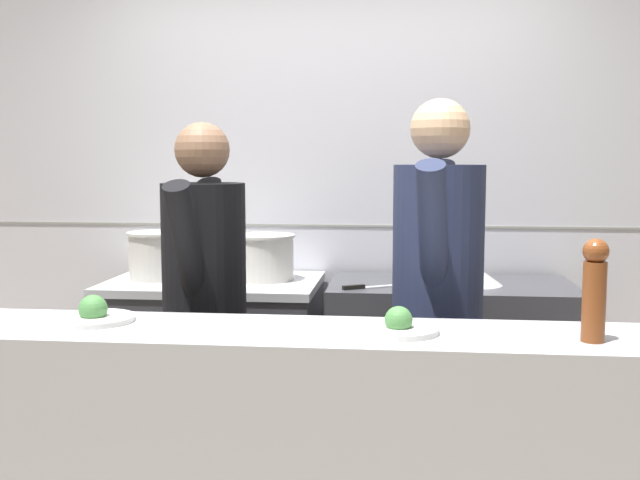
# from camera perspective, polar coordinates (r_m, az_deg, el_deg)

# --- Properties ---
(wall_back_tiled) EXTENTS (8.00, 0.06, 2.60)m
(wall_back_tiled) POSITION_cam_1_polar(r_m,az_deg,el_deg) (4.08, 0.86, 3.24)
(wall_back_tiled) COLOR silver
(wall_back_tiled) RESTS_ON ground_plane
(oven_range) EXTENTS (1.06, 0.71, 0.90)m
(oven_range) POSITION_cam_1_polar(r_m,az_deg,el_deg) (3.92, -7.99, -9.52)
(oven_range) COLOR #38383D
(oven_range) RESTS_ON ground_plane
(prep_counter) EXTENTS (1.19, 0.65, 0.91)m
(prep_counter) POSITION_cam_1_polar(r_m,az_deg,el_deg) (3.82, 9.89, -10.03)
(prep_counter) COLOR #38383D
(prep_counter) RESTS_ON ground_plane
(pass_counter) EXTENTS (2.91, 0.45, 0.97)m
(pass_counter) POSITION_cam_1_polar(r_m,az_deg,el_deg) (2.55, -1.27, -17.63)
(pass_counter) COLOR #B7BABF
(pass_counter) RESTS_ON ground_plane
(stock_pot) EXTENTS (0.31, 0.31, 0.24)m
(stock_pot) POSITION_cam_1_polar(r_m,az_deg,el_deg) (3.90, -12.22, -1.06)
(stock_pot) COLOR beige
(stock_pot) RESTS_ON oven_range
(sauce_pot) EXTENTS (0.32, 0.32, 0.23)m
(sauce_pot) POSITION_cam_1_polar(r_m,az_deg,el_deg) (3.79, -4.28, -1.23)
(sauce_pot) COLOR beige
(sauce_pot) RESTS_ON oven_range
(mixing_bowl_steel) EXTENTS (0.27, 0.27, 0.10)m
(mixing_bowl_steel) POSITION_cam_1_polar(r_m,az_deg,el_deg) (3.69, 11.64, -2.60)
(mixing_bowl_steel) COLOR #B7BABF
(mixing_bowl_steel) RESTS_ON prep_counter
(chefs_knife) EXTENTS (0.34, 0.22, 0.02)m
(chefs_knife) POSITION_cam_1_polar(r_m,az_deg,el_deg) (3.54, 3.99, -3.55)
(chefs_knife) COLOR #B7BABF
(chefs_knife) RESTS_ON prep_counter
(plated_dish_main) EXTENTS (0.27, 0.27, 0.10)m
(plated_dish_main) POSITION_cam_1_polar(r_m,az_deg,el_deg) (2.62, -16.89, -5.49)
(plated_dish_main) COLOR white
(plated_dish_main) RESTS_ON pass_counter
(plated_dish_appetiser) EXTENTS (0.25, 0.25, 0.09)m
(plated_dish_appetiser) POSITION_cam_1_polar(r_m,az_deg,el_deg) (2.36, 6.00, -6.56)
(plated_dish_appetiser) COLOR white
(plated_dish_appetiser) RESTS_ON pass_counter
(pepper_mill) EXTENTS (0.08, 0.08, 0.31)m
(pepper_mill) POSITION_cam_1_polar(r_m,az_deg,el_deg) (2.35, 20.18, -3.45)
(pepper_mill) COLOR brown
(pepper_mill) RESTS_ON pass_counter
(chef_head_cook) EXTENTS (0.35, 0.72, 1.65)m
(chef_head_cook) POSITION_cam_1_polar(r_m,az_deg,el_deg) (3.07, -8.77, -4.94)
(chef_head_cook) COLOR black
(chef_head_cook) RESTS_ON ground_plane
(chef_sous) EXTENTS (0.40, 0.76, 1.74)m
(chef_sous) POSITION_cam_1_polar(r_m,az_deg,el_deg) (2.98, 8.93, -4.33)
(chef_sous) COLOR black
(chef_sous) RESTS_ON ground_plane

